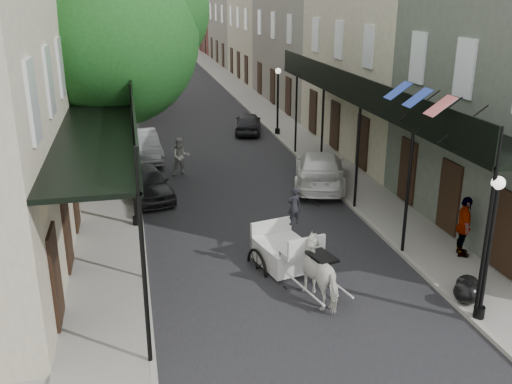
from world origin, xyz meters
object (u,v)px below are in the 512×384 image
lamppost_right_far (278,100)px  car_left_mid (142,146)px  carriage (278,230)px  car_right_far (248,123)px  tree_far (121,26)px  car_left_far (148,91)px  pedestrian_sidewalk_left (128,128)px  lamppost_left (133,172)px  tree_near (120,29)px  horse (323,272)px  pedestrian_sidewalk_right (464,227)px  car_right_near (320,169)px  pedestrian_walking (181,157)px  lamppost_right_near (489,247)px  car_left_near (147,183)px

lamppost_right_far → car_left_mid: size_ratio=0.87×
carriage → car_right_far: (2.55, 16.66, -0.44)m
tree_far → car_left_far: (1.65, 6.91, -5.10)m
carriage → car_right_far: carriage is taller
lamppost_right_far → pedestrian_sidewalk_left: size_ratio=2.27×
carriage → lamppost_left: bearing=125.0°
tree_near → pedestrian_sidewalk_left: bearing=90.2°
tree_near → pedestrian_sidewalk_left: 9.40m
lamppost_right_far → horse: (-3.46, -18.10, -1.24)m
horse → pedestrian_sidewalk_right: bearing=-177.7°
carriage → pedestrian_sidewalk_left: 16.00m
carriage → tree_far: bearing=87.5°
tree_far → car_right_near: (7.85, -15.18, -5.10)m
tree_far → pedestrian_walking: bearing=-79.8°
tree_near → horse: bearing=-64.8°
car_left_mid → car_left_far: bearing=80.3°
pedestrian_walking → car_left_mid: bearing=112.3°
car_left_far → pedestrian_sidewalk_left: bearing=-112.7°
lamppost_right_near → pedestrian_walking: lamppost_right_near is taller
tree_far → pedestrian_walking: (2.25, -12.45, -4.97)m
car_right_near → pedestrian_sidewalk_right: bearing=122.5°
carriage → car_left_mid: carriage is taller
tree_near → pedestrian_sidewalk_left: tree_near is taller
horse → car_left_far: 31.35m
lamppost_right_near → car_right_near: lamppost_right_near is taller
tree_far → lamppost_right_far: (8.35, -6.18, -3.79)m
tree_near → lamppost_right_far: bearing=43.3°
lamppost_right_near → pedestrian_sidewalk_left: (-8.32, 19.76, -1.11)m
tree_far → horse: bearing=-78.6°
pedestrian_walking → pedestrian_sidewalk_right: size_ratio=0.90×
car_left_near → horse: bearing=-77.4°
horse → car_left_far: size_ratio=0.36×
lamppost_left → pedestrian_sidewalk_right: (9.72, -4.68, -0.98)m
horse → pedestrian_sidewalk_left: 18.51m
pedestrian_walking → carriage: bearing=-84.1°
lamppost_right_near → car_left_far: 33.79m
lamppost_right_near → car_right_near: (-0.50, 11.00, -1.32)m
lamppost_right_far → lamppost_left: bearing=-124.3°
lamppost_right_near → horse: 4.14m
tree_far → carriage: size_ratio=3.19×
car_right_near → car_right_far: 10.05m
car_right_far → car_right_near: bearing=109.2°
car_left_near → lamppost_right_near: bearing=-67.4°
tree_far → pedestrian_walking: size_ratio=4.99×
car_left_far → car_right_near: bearing=-90.0°
lamppost_right_near → pedestrian_sidewalk_right: lamppost_right_near is taller
tree_far → pedestrian_sidewalk_left: 8.07m
lamppost_right_near → carriage: lamppost_right_near is taller
pedestrian_walking → pedestrian_sidewalk_left: (-2.22, 6.04, 0.07)m
horse → tree_near: bearing=-78.4°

